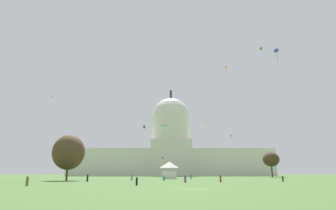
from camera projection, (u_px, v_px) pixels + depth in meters
The scene contains 26 objects.
ground_plane at pixel (194, 189), 37.54m from camera, with size 800.00×800.00×0.00m, color #42662D.
capitol_building at pixel (171, 150), 195.34m from camera, with size 137.98×27.57×61.29m.
event_tent at pixel (169, 170), 100.08m from camera, with size 5.21×5.75×6.05m.
tree_east_near at pixel (271, 159), 134.90m from camera, with size 9.29×9.22×11.83m.
tree_west_mid at pixel (69, 152), 77.04m from camera, with size 9.50×9.83×12.41m.
person_black_mid_left at pixel (137, 181), 47.48m from camera, with size 0.51×0.51×1.46m.
person_teal_back_left at pixel (164, 178), 76.53m from camera, with size 0.57×0.57×1.50m.
person_teal_lawn_far_left at pixel (191, 177), 95.02m from camera, with size 0.55×0.55×1.67m.
person_olive_edge_west at pixel (27, 181), 44.94m from camera, with size 0.58×0.58×1.66m.
person_black_back_center at pixel (87, 178), 68.00m from camera, with size 0.59×0.59×1.81m.
person_teal_lawn_far_right at pixel (132, 178), 76.30m from camera, with size 0.39×0.39×1.57m.
person_maroon_mid_right at pixel (221, 179), 63.23m from camera, with size 0.52×0.52×1.67m.
person_purple_near_tent at pixel (185, 179), 60.39m from camera, with size 0.65×0.65×1.71m.
person_black_aisle_center at pixel (283, 179), 67.67m from camera, with size 0.43×0.43×1.51m.
kite_turquoise_low at pixel (164, 127), 75.92m from camera, with size 1.75×1.00×2.45m.
kite_pink_mid at pixel (231, 135), 176.51m from camera, with size 1.55×1.53×2.85m.
kite_black_low at pixel (163, 158), 153.49m from camera, with size 0.74×0.59×0.76m.
kite_orange_high at pixel (226, 68), 98.70m from camera, with size 0.86×0.83×2.53m.
kite_blue_high at pixel (276, 51), 89.49m from camera, with size 1.51×1.47×4.40m.
kite_cyan_mid at pixel (106, 122), 95.98m from camera, with size 1.61×1.01×0.23m.
kite_yellow_low at pixel (192, 152), 163.15m from camera, with size 0.52×0.52×3.17m.
kite_red_mid at pixel (50, 98), 79.19m from camera, with size 1.41×1.46×0.29m.
kite_white_mid at pixel (206, 122), 97.96m from camera, with size 1.02×1.01×3.05m.
kite_magenta_low at pixel (115, 156), 166.70m from camera, with size 1.45×1.17×0.22m.
kite_green_high at pixel (261, 49), 105.17m from camera, with size 1.03×1.01×2.08m.
kite_violet_mid at pixel (144, 127), 161.59m from camera, with size 1.49×1.53×3.34m.
Camera 1 is at (-3.94, -39.11, 2.05)m, focal length 29.75 mm.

